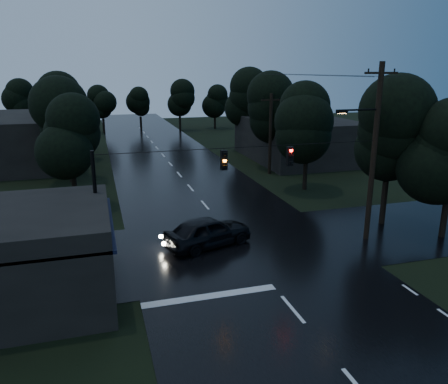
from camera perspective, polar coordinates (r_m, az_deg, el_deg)
main_road at (r=41.38m, az=-5.85°, el=2.25°), size 12.00×120.00×0.02m
cross_street at (r=24.71m, az=2.02°, el=-7.10°), size 60.00×9.00×0.02m
building_far_right at (r=49.06m, az=9.55°, el=6.85°), size 10.00×14.00×4.40m
building_far_left at (r=50.55m, az=-24.04°, el=6.31°), size 10.00×16.00×5.00m
utility_pole_main at (r=25.65m, az=18.85°, el=5.18°), size 3.50×0.30×10.00m
utility_pole_far at (r=41.09m, az=6.07°, el=7.65°), size 2.00×0.30×7.50m
anchor_pole_left at (r=21.62m, az=-16.26°, el=-2.64°), size 0.18×0.18×6.00m
span_signals at (r=22.44m, az=4.31°, el=4.54°), size 15.00×0.37×1.12m
tree_corner_near at (r=28.66m, az=20.98°, el=7.50°), size 4.48×4.48×9.44m
tree_left_a at (r=31.94m, az=-19.52°, el=7.02°), size 3.92×3.92×8.26m
tree_left_b at (r=39.86m, az=-19.95°, el=9.09°), size 4.20×4.20×8.85m
tree_left_c at (r=49.81m, az=-20.10°, el=10.65°), size 4.48×4.48×9.44m
tree_right_a at (r=35.75m, az=10.90°, el=9.08°), size 4.20×4.20×8.85m
tree_right_b at (r=43.18m, az=6.76°, el=10.85°), size 4.48×4.48×9.44m
tree_right_c at (r=52.68m, az=3.05°, el=12.20°), size 4.76×4.76×10.03m
car at (r=24.46m, az=-2.10°, el=-5.18°), size 5.43×3.52×1.72m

